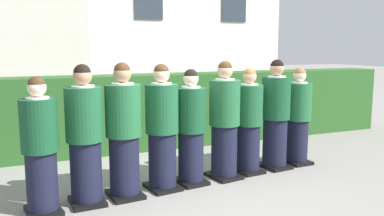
# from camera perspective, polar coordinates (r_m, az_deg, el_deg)

# --- Properties ---
(ground_plane) EXTENTS (60.00, 60.00, 0.00)m
(ground_plane) POSITION_cam_1_polar(r_m,az_deg,el_deg) (5.72, -0.00, -10.45)
(ground_plane) COLOR gray
(student_front_row_0) EXTENTS (0.43, 0.52, 1.56)m
(student_front_row_0) POSITION_cam_1_polar(r_m,az_deg,el_deg) (4.83, -20.52, -5.46)
(student_front_row_0) COLOR black
(student_front_row_0) RESTS_ON ground
(student_front_row_1) EXTENTS (0.44, 0.54, 1.67)m
(student_front_row_1) POSITION_cam_1_polar(r_m,az_deg,el_deg) (4.95, -14.81, -4.18)
(student_front_row_1) COLOR black
(student_front_row_1) RESTS_ON ground
(student_front_row_2) EXTENTS (0.44, 0.55, 1.68)m
(student_front_row_2) POSITION_cam_1_polar(r_m,az_deg,el_deg) (5.09, -9.57, -3.61)
(student_front_row_2) COLOR black
(student_front_row_2) RESTS_ON ground
(student_front_row_3) EXTENTS (0.45, 0.55, 1.66)m
(student_front_row_3) POSITION_cam_1_polar(r_m,az_deg,el_deg) (5.30, -4.24, -3.16)
(student_front_row_3) COLOR black
(student_front_row_3) RESTS_ON ground
(student_front_row_4) EXTENTS (0.42, 0.49, 1.58)m
(student_front_row_4) POSITION_cam_1_polar(r_m,az_deg,el_deg) (5.52, -0.16, -3.10)
(student_front_row_4) COLOR black
(student_front_row_4) RESTS_ON ground
(student_front_row_5) EXTENTS (0.46, 0.54, 1.67)m
(student_front_row_5) POSITION_cam_1_polar(r_m,az_deg,el_deg) (5.77, 4.56, -2.12)
(student_front_row_5) COLOR black
(student_front_row_5) RESTS_ON ground
(student_front_row_6) EXTENTS (0.41, 0.48, 1.57)m
(student_front_row_6) POSITION_cam_1_polar(r_m,az_deg,el_deg) (6.07, 7.95, -2.15)
(student_front_row_6) COLOR black
(student_front_row_6) RESTS_ON ground
(student_front_row_7) EXTENTS (0.44, 0.53, 1.68)m
(student_front_row_7) POSITION_cam_1_polar(r_m,az_deg,el_deg) (6.37, 11.63, -1.23)
(student_front_row_7) COLOR black
(student_front_row_7) RESTS_ON ground
(student_front_row_8) EXTENTS (0.40, 0.50, 1.55)m
(student_front_row_8) POSITION_cam_1_polar(r_m,az_deg,el_deg) (6.70, 14.65, -1.42)
(student_front_row_8) COLOR black
(student_front_row_8) RESTS_ON ground
(hedge) EXTENTS (10.54, 0.70, 1.37)m
(hedge) POSITION_cam_1_polar(r_m,az_deg,el_deg) (7.56, -6.54, -0.48)
(hedge) COLOR #285623
(hedge) RESTS_ON ground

